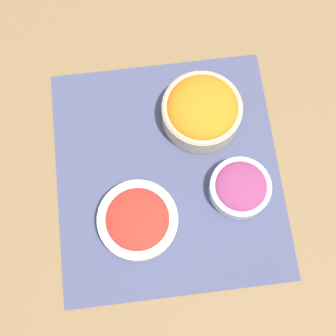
{
  "coord_description": "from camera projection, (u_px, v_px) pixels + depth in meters",
  "views": [
    {
      "loc": [
        -0.26,
        0.03,
        0.94
      ],
      "look_at": [
        0.0,
        0.0,
        0.03
      ],
      "focal_mm": 50.0,
      "sensor_mm": 36.0,
      "label": 1
    }
  ],
  "objects": [
    {
      "name": "placemat",
      "position": [
        168.0,
        172.0,
        0.98
      ],
      "size": [
        0.5,
        0.47,
        0.0
      ],
      "color": "#474C70",
      "rests_on": "ground_plane"
    },
    {
      "name": "carrot_bowl",
      "position": [
        202.0,
        110.0,
        0.97
      ],
      "size": [
        0.17,
        0.17,
        0.08
      ],
      "color": "#C6B28E",
      "rests_on": "placemat"
    },
    {
      "name": "onion_bowl",
      "position": [
        240.0,
        187.0,
        0.94
      ],
      "size": [
        0.12,
        0.12,
        0.05
      ],
      "color": "silver",
      "rests_on": "placemat"
    },
    {
      "name": "tomato_bowl",
      "position": [
        138.0,
        220.0,
        0.92
      ],
      "size": [
        0.16,
        0.16,
        0.05
      ],
      "color": "white",
      "rests_on": "placemat"
    },
    {
      "name": "ground_plane",
      "position": [
        168.0,
        173.0,
        0.98
      ],
      "size": [
        3.0,
        3.0,
        0.0
      ],
      "primitive_type": "plane",
      "color": "olive"
    }
  ]
}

